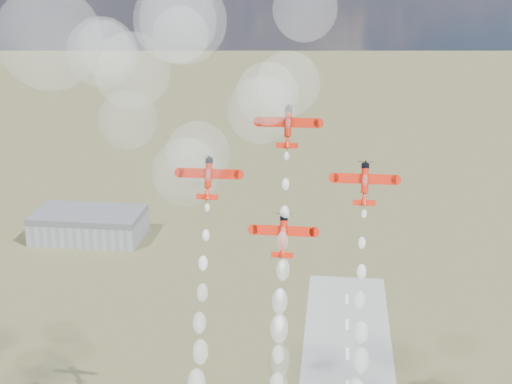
{
  "coord_description": "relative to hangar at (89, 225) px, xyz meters",
  "views": [
    {
      "loc": [
        -6.22,
        -120.21,
        125.83
      ],
      "look_at": [
        -22.1,
        16.12,
        80.36
      ],
      "focal_mm": 50.0,
      "sensor_mm": 36.0,
      "label": 1
    }
  ],
  "objects": [
    {
      "name": "hangar",
      "position": [
        0.0,
        0.0,
        0.0
      ],
      "size": [
        50.0,
        28.0,
        13.0
      ],
      "color": "gray",
      "rests_on": "ground"
    },
    {
      "name": "plane_lead",
      "position": [
        103.9,
        -159.37,
        86.66
      ],
      "size": [
        12.32,
        5.99,
        8.25
      ],
      "rotation": [
        1.14,
        0.0,
        0.0
      ],
      "color": "red",
      "rests_on": "ground"
    },
    {
      "name": "plane_left",
      "position": [
        88.15,
        -163.98,
        76.65
      ],
      "size": [
        12.32,
        5.99,
        8.25
      ],
      "rotation": [
        1.14,
        0.0,
        0.0
      ],
      "color": "red",
      "rests_on": "ground"
    },
    {
      "name": "plane_right",
      "position": [
        119.65,
        -163.98,
        76.65
      ],
      "size": [
        12.32,
        5.99,
        8.25
      ],
      "rotation": [
        1.14,
        0.0,
        0.0
      ],
      "color": "red",
      "rests_on": "ground"
    },
    {
      "name": "plane_slot",
      "position": [
        103.9,
        -168.6,
        66.63
      ],
      "size": [
        12.32,
        5.99,
        8.25
      ],
      "rotation": [
        1.14,
        0.0,
        0.0
      ],
      "color": "red",
      "rests_on": "ground"
    },
    {
      "name": "drifted_smoke_cloud",
      "position": [
        77.94,
        -156.42,
        97.61
      ],
      "size": [
        67.98,
        36.31,
        51.16
      ],
      "color": "white",
      "rests_on": "ground"
    }
  ]
}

